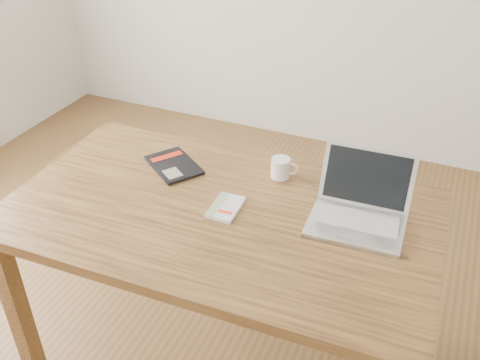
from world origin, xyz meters
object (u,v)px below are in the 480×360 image
at_px(black_guidebook, 174,165).
at_px(laptop, 360,208).
at_px(desk, 220,230).
at_px(white_guidebook, 226,208).
at_px(coffee_mug, 281,167).

xyz_separation_m(black_guidebook, laptop, (0.74, -0.05, 0.04)).
relative_size(desk, black_guidebook, 5.44).
distance_m(desk, white_guidebook, 0.10).
relative_size(white_guidebook, coffee_mug, 1.54).
bearing_deg(coffee_mug, black_guidebook, -179.71).
bearing_deg(black_guidebook, white_guidebook, -84.96).
bearing_deg(laptop, coffee_mug, 153.85).
xyz_separation_m(white_guidebook, coffee_mug, (0.11, 0.27, 0.03)).
bearing_deg(white_guidebook, coffee_mug, 66.25).
xyz_separation_m(desk, coffee_mug, (0.12, 0.28, 0.13)).
xyz_separation_m(desk, black_guidebook, (-0.29, 0.19, 0.10)).
xyz_separation_m(laptop, coffee_mug, (-0.33, 0.15, -0.00)).
relative_size(laptop, coffee_mug, 3.11).
distance_m(white_guidebook, laptop, 0.46).
relative_size(black_guidebook, laptop, 0.86).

